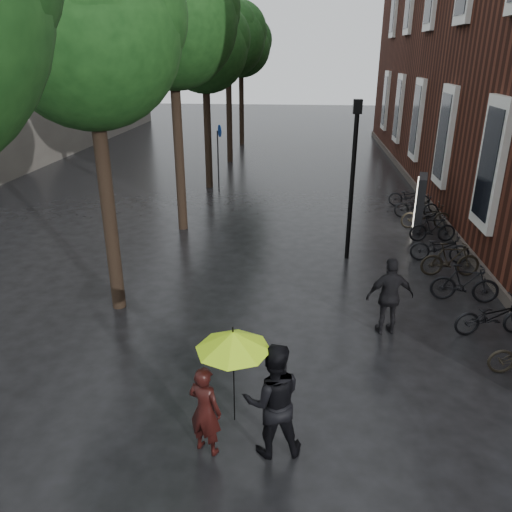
# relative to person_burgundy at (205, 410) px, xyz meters

# --- Properties ---
(street_trees) EXTENTS (4.33, 34.03, 8.91)m
(street_trees) POSITION_rel_person_burgundy_xyz_m (-2.95, 13.46, 5.57)
(street_trees) COLOR black
(street_trees) RESTS_ON ground
(person_burgundy) EXTENTS (0.66, 0.55, 1.53)m
(person_burgundy) POSITION_rel_person_burgundy_xyz_m (0.00, 0.00, 0.00)
(person_burgundy) COLOR black
(person_burgundy) RESTS_ON ground
(person_black) EXTENTS (1.04, 0.88, 1.90)m
(person_black) POSITION_rel_person_burgundy_xyz_m (1.03, 0.10, 0.19)
(person_black) COLOR black
(person_black) RESTS_ON ground
(lime_umbrella) EXTENTS (1.12, 1.12, 1.65)m
(lime_umbrella) POSITION_rel_person_burgundy_xyz_m (0.44, 0.07, 1.22)
(lime_umbrella) COLOR black
(lime_umbrella) RESTS_ON ground
(pedestrian_walking) EXTENTS (1.11, 0.61, 1.78)m
(pedestrian_walking) POSITION_rel_person_burgundy_xyz_m (3.34, 3.94, 0.13)
(pedestrian_walking) COLOR black
(pedestrian_walking) RESTS_ON ground
(parked_bicycles) EXTENTS (2.04, 12.26, 0.99)m
(parked_bicycles) POSITION_rel_person_burgundy_xyz_m (5.64, 8.55, -0.31)
(parked_bicycles) COLOR black
(parked_bicycles) RESTS_ON ground
(ad_lightbox) EXTENTS (0.30, 1.29, 1.94)m
(ad_lightbox) POSITION_rel_person_burgundy_xyz_m (5.43, 11.18, 0.21)
(ad_lightbox) COLOR black
(ad_lightbox) RESTS_ON ground
(lamp_post) EXTENTS (0.24, 0.24, 4.66)m
(lamp_post) POSITION_rel_person_burgundy_xyz_m (2.77, 8.30, 2.06)
(lamp_post) COLOR black
(lamp_post) RESTS_ON ground
(cycle_sign) EXTENTS (0.15, 0.53, 2.90)m
(cycle_sign) POSITION_rel_person_burgundy_xyz_m (-2.46, 16.19, 1.15)
(cycle_sign) COLOR #262628
(cycle_sign) RESTS_ON ground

